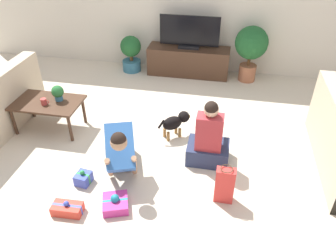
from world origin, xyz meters
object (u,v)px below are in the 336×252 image
tv (189,34)px  gift_box_c (83,178)px  potted_plant_back_left (131,52)px  dog (176,122)px  mug (44,102)px  coffee_table (47,105)px  person_kneeling (121,150)px  potted_plant_back_right (251,47)px  tv_console (188,61)px  gift_box_a (115,203)px  gift_bag_a (225,185)px  person_sitting (209,141)px  gift_box_b (67,209)px  tabletop_plant (58,92)px

tv → gift_box_c: (-0.79, -3.20, -0.71)m
potted_plant_back_left → tv: bearing=2.6°
dog → mug: 1.83m
coffee_table → person_kneeling: size_ratio=1.14×
potted_plant_back_left → potted_plant_back_right: (2.22, -0.00, 0.27)m
tv_console → dog: 2.06m
mug → gift_box_c: bearing=-45.5°
potted_plant_back_left → coffee_table: bearing=-105.4°
gift_box_c → tv_console: bearing=76.2°
tv → gift_box_a: bearing=-94.8°
coffee_table → potted_plant_back_right: (2.81, 2.16, 0.25)m
gift_box_a → gift_bag_a: (1.14, 0.34, 0.16)m
gift_box_a → person_sitting: bearing=47.2°
gift_box_b → gift_box_c: bearing=91.6°
potted_plant_back_left → tabletop_plant: size_ratio=3.09×
tv_console → gift_box_c: (-0.79, -3.20, -0.19)m
potted_plant_back_left → dog: bearing=-58.6°
person_sitting → dog: bearing=-42.8°
gift_box_c → mug: mug is taller
tv → potted_plant_back_right: tv is taller
person_sitting → gift_box_b: 1.81m
potted_plant_back_right → dog: potted_plant_back_right is taller
coffee_table → dog: bearing=4.9°
potted_plant_back_right → gift_box_b: size_ratio=3.10×
person_sitting → gift_box_a: size_ratio=2.50×
gift_box_a → gift_bag_a: gift_bag_a is taller
tv_console → gift_box_b: bearing=-101.9°
coffee_table → tabletop_plant: 0.25m
tv → dog: 2.13m
tv_console → potted_plant_back_left: (-1.11, -0.05, 0.11)m
coffee_table → person_sitting: bearing=-7.5°
tv_console → person_kneeling: size_ratio=1.79×
tv → mug: size_ratio=9.04×
person_sitting → gift_bag_a: person_sitting is taller
person_kneeling → mug: 1.45m
potted_plant_back_right → gift_box_b: 4.11m
coffee_table → gift_box_a: bearing=-42.2°
gift_box_a → tabletop_plant: 1.91m
coffee_table → tv_console: 2.79m
tabletop_plant → gift_box_a: bearing=-47.3°
person_sitting → dog: 0.68m
gift_box_a → gift_box_c: 0.57m
tv → potted_plant_back_left: (-1.11, -0.05, -0.41)m
potted_plant_back_left → gift_box_c: (0.32, -3.15, -0.30)m
coffee_table → gift_bag_a: 2.72m
gift_box_a → mug: (-1.39, 1.20, 0.43)m
gift_box_c → tabletop_plant: bearing=125.4°
gift_bag_a → coffee_table: bearing=159.7°
gift_bag_a → tabletop_plant: 2.62m
tv_console → tv: 0.52m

